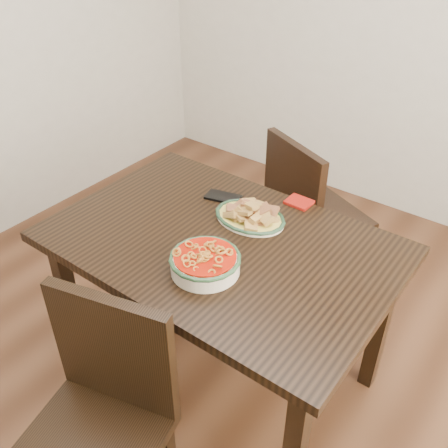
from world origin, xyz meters
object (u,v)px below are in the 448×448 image
Objects in this scene: noodle_bowl at (205,261)px; smartphone at (223,197)px; dining_table at (221,258)px; chair_far at (308,211)px; fish_plate at (250,210)px; chair_near at (102,412)px.

noodle_bowl reaches higher than smartphone.
noodle_bowl reaches higher than dining_table.
chair_far is at bearing 90.31° from dining_table.
smartphone is at bearing 125.50° from dining_table.
dining_table is 4.46× the size of fish_plate.
noodle_bowl is (0.02, 0.50, 0.29)m from chair_near.
fish_plate reaches higher than noodle_bowl.
smartphone is (-0.17, -0.48, 0.26)m from chair_far.
smartphone reaches higher than dining_table.
fish_plate is at bearing -33.65° from smartphone.
chair_far reaches higher than dining_table.
chair_far is 6.04× the size of smartphone.
chair_near is at bearing -87.65° from fish_plate.
noodle_bowl is 0.49m from smartphone.
dining_table is at bearing 114.42° from chair_far.
dining_table is 8.79× the size of smartphone.
fish_plate is 0.36m from noodle_bowl.
fish_plate is 1.16× the size of noodle_bowl.
smartphone is at bearing 119.86° from noodle_bowl.
chair_near is (0.05, -0.68, -0.16)m from dining_table.
chair_near reaches higher than noodle_bowl.
noodle_bowl is (0.07, -0.90, 0.29)m from chair_far.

